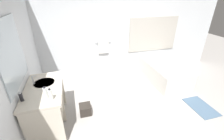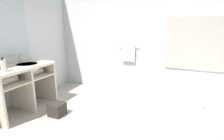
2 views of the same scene
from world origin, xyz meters
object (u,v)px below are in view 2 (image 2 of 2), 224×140
object	(u,v)px
water_bottle_2	(3,64)
water_bottle_1	(3,66)
bathtub	(207,105)
waste_bin	(57,109)

from	to	relation	value
water_bottle_2	water_bottle_1	bearing A→B (deg)	-39.54
bathtub	water_bottle_1	size ratio (longest dim) A/B	7.70
bathtub	waste_bin	bearing A→B (deg)	-161.07
bathtub	water_bottle_1	bearing A→B (deg)	-155.67
water_bottle_2	waste_bin	world-z (taller)	water_bottle_2
water_bottle_1	water_bottle_2	bearing A→B (deg)	140.46
water_bottle_1	water_bottle_2	distance (m)	0.11
water_bottle_1	water_bottle_2	world-z (taller)	water_bottle_2
bathtub	water_bottle_2	world-z (taller)	water_bottle_2
bathtub	water_bottle_1	distance (m)	3.45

